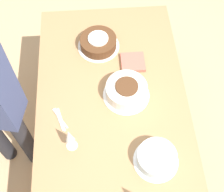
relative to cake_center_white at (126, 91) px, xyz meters
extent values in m
plane|color=tan|center=(0.03, -0.10, -0.81)|extent=(12.00, 12.00, 0.00)
cube|color=#9E754C|center=(0.03, -0.10, -0.07)|extent=(1.67, 0.99, 0.03)
cylinder|color=brown|center=(-0.73, -0.52, -0.44)|extent=(0.07, 0.07, 0.72)
cylinder|color=brown|center=(-0.73, 0.33, -0.44)|extent=(0.07, 0.07, 0.72)
cylinder|color=white|center=(0.00, 0.00, -0.05)|extent=(0.31, 0.31, 0.01)
cylinder|color=silver|center=(0.00, 0.00, 0.00)|extent=(0.27, 0.27, 0.10)
cylinder|color=#4C2D19|center=(0.00, 0.00, 0.06)|extent=(0.15, 0.15, 0.01)
cylinder|color=white|center=(-0.43, -0.16, -0.05)|extent=(0.30, 0.30, 0.01)
cylinder|color=#4C2D19|center=(-0.43, -0.16, -0.01)|extent=(0.26, 0.26, 0.08)
cylinder|color=silver|center=(-0.43, -0.16, 0.04)|extent=(0.14, 0.14, 0.01)
cylinder|color=white|center=(0.46, 0.13, -0.05)|extent=(0.27, 0.27, 0.01)
cylinder|color=silver|center=(0.46, 0.13, 0.00)|extent=(0.23, 0.23, 0.09)
cylinder|color=silver|center=(0.33, -0.36, -0.05)|extent=(0.07, 0.07, 0.00)
cylinder|color=silver|center=(0.33, -0.36, -0.01)|extent=(0.01, 0.01, 0.08)
cone|color=silver|center=(0.33, -0.36, 0.10)|extent=(0.06, 0.06, 0.13)
cube|color=silver|center=(0.15, -0.43, -0.05)|extent=(0.17, 0.06, 0.00)
cube|color=silver|center=(0.15, -0.44, -0.05)|extent=(0.16, 0.07, 0.00)
cube|color=silver|center=(0.14, -0.43, -0.04)|extent=(0.15, 0.10, 0.00)
cube|color=#B75B4C|center=(-0.25, 0.07, -0.04)|extent=(0.16, 0.16, 0.03)
cylinder|color=#232328|center=(0.11, -0.75, -0.41)|extent=(0.11, 0.11, 0.78)
camera|label=1|loc=(1.04, -0.17, 1.73)|focal=50.00mm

